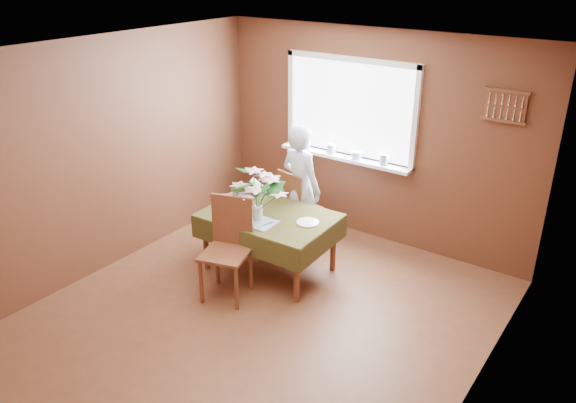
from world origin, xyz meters
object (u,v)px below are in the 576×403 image
Objects in this scene: dining_table at (269,221)px; chair_far at (296,205)px; chair_near at (229,244)px; seated_woman at (301,188)px; flower_bouquet at (257,191)px.

dining_table is 1.52× the size of chair_far.
chair_far is 0.90× the size of chair_near.
seated_woman is at bearing 172.90° from chair_far.
dining_table is at bearing 66.93° from chair_near.
flower_bouquet is (0.03, 0.43, 0.44)m from chair_near.
dining_table is at bearing 78.27° from flower_bouquet.
seated_woman reaches higher than chair_far.
flower_bouquet reaches higher than chair_near.
flower_bouquet is at bearing 100.25° from seated_woman.
flower_bouquet is at bearing -103.55° from dining_table.
chair_near is 0.62m from flower_bouquet.
chair_far is at bearing 75.07° from chair_near.
seated_woman reaches higher than flower_bouquet.
dining_table is 0.66m from seated_woman.
seated_woman is at bearing 71.02° from chair_near.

